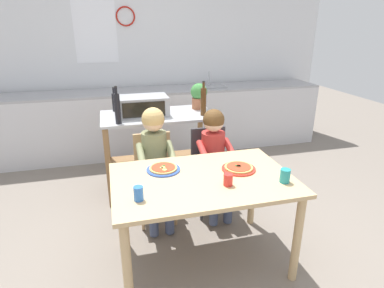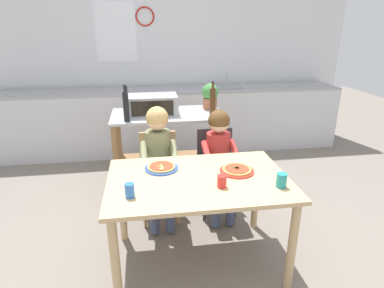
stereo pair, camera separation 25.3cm
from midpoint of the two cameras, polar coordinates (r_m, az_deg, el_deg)
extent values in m
plane|color=slate|center=(3.64, 0.05, -8.46)|extent=(11.20, 11.20, 0.00)
cube|color=silver|center=(4.92, -3.12, 15.74)|extent=(5.44, 0.12, 2.70)
cube|color=white|center=(4.82, -11.84, 18.83)|extent=(0.56, 0.01, 0.80)
torus|color=red|center=(4.82, -6.75, 21.53)|extent=(0.26, 0.02, 0.26)
cube|color=silver|center=(4.69, -2.40, 4.11)|extent=(4.90, 0.60, 0.87)
cube|color=#9E9EA3|center=(4.58, -2.49, 9.51)|extent=(4.90, 0.60, 0.03)
cube|color=gray|center=(4.75, 8.00, 9.88)|extent=(0.40, 0.33, 0.02)
cylinder|color=#B7BABF|center=(4.84, 7.66, 11.33)|extent=(0.02, 0.02, 0.20)
cube|color=#B7BABF|center=(3.44, -2.30, 5.20)|extent=(1.18, 0.63, 0.02)
cube|color=olive|center=(3.63, -2.18, -3.20)|extent=(1.08, 0.58, 0.02)
cube|color=olive|center=(3.32, -11.13, -3.75)|extent=(0.05, 0.05, 0.84)
cube|color=olive|center=(3.43, 7.48, -2.66)|extent=(0.05, 0.05, 0.84)
cube|color=olive|center=(3.82, -10.88, -0.39)|extent=(0.05, 0.05, 0.84)
cube|color=olive|center=(3.93, 5.32, 0.47)|extent=(0.05, 0.05, 0.84)
cube|color=#999BA0|center=(3.41, -4.98, 6.93)|extent=(0.53, 0.32, 0.20)
cube|color=black|center=(3.25, -4.78, 6.26)|extent=(0.42, 0.01, 0.15)
cylinder|color=black|center=(3.28, -1.52, 5.37)|extent=(0.02, 0.01, 0.02)
cylinder|color=#4C2D14|center=(3.34, 5.86, 7.34)|extent=(0.06, 0.06, 0.28)
cylinder|color=#4C2D14|center=(3.30, 5.97, 10.24)|extent=(0.02, 0.02, 0.06)
cylinder|color=black|center=(3.29, 5.99, 10.86)|extent=(0.03, 0.03, 0.01)
cylinder|color=black|center=(3.64, -9.51, 7.55)|extent=(0.06, 0.06, 0.19)
cylinder|color=black|center=(3.61, -9.63, 9.48)|extent=(0.03, 0.03, 0.06)
cylinder|color=black|center=(3.61, -9.66, 10.02)|extent=(0.03, 0.03, 0.01)
cylinder|color=black|center=(3.16, -9.38, 6.46)|extent=(0.06, 0.06, 0.29)
cylinder|color=black|center=(3.12, -9.56, 9.56)|extent=(0.02, 0.02, 0.06)
cylinder|color=black|center=(3.11, -9.60, 10.20)|extent=(0.03, 0.03, 0.01)
cylinder|color=#9E5B3D|center=(3.63, 5.21, 7.14)|extent=(0.15, 0.15, 0.12)
sphere|color=#428942|center=(3.60, 5.27, 9.16)|extent=(0.18, 0.18, 0.18)
cube|color=tan|center=(2.33, 4.25, -6.44)|extent=(1.30, 0.86, 0.03)
cylinder|color=tan|center=(2.18, -9.98, -20.39)|extent=(0.06, 0.06, 0.69)
cylinder|color=tan|center=(2.43, 20.35, -16.72)|extent=(0.06, 0.06, 0.69)
cylinder|color=tan|center=(2.78, -9.79, -10.41)|extent=(0.06, 0.06, 0.69)
cylinder|color=tan|center=(2.98, 13.69, -8.51)|extent=(0.06, 0.06, 0.69)
cube|color=tan|center=(2.99, -3.39, -5.73)|extent=(0.36, 0.36, 0.04)
cube|color=tan|center=(3.06, -3.74, -1.22)|extent=(0.34, 0.03, 0.38)
cylinder|color=tan|center=(2.98, -0.10, -10.60)|extent=(0.03, 0.03, 0.42)
cylinder|color=tan|center=(2.96, -5.96, -11.00)|extent=(0.03, 0.03, 0.42)
cylinder|color=tan|center=(3.24, -0.89, -7.88)|extent=(0.03, 0.03, 0.42)
cylinder|color=tan|center=(3.22, -6.24, -8.22)|extent=(0.03, 0.03, 0.42)
cube|color=#333338|center=(3.11, 6.87, -4.83)|extent=(0.36, 0.36, 0.04)
cube|color=#333338|center=(3.17, 6.26, -0.50)|extent=(0.34, 0.03, 0.38)
cylinder|color=#333338|center=(3.12, 10.11, -9.43)|extent=(0.03, 0.03, 0.42)
cylinder|color=#333338|center=(3.05, 4.67, -9.97)|extent=(0.03, 0.03, 0.42)
cylinder|color=#333338|center=(3.37, 8.52, -6.93)|extent=(0.03, 0.03, 0.42)
cylinder|color=#333338|center=(3.30, 3.49, -7.36)|extent=(0.03, 0.03, 0.42)
cube|color=#424C6B|center=(2.86, -1.73, -6.16)|extent=(0.10, 0.30, 0.10)
cylinder|color=#424C6B|center=(2.86, -1.35, -11.62)|extent=(0.08, 0.08, 0.44)
cube|color=#424C6B|center=(2.85, -4.54, -6.34)|extent=(0.10, 0.30, 0.10)
cylinder|color=#424C6B|center=(2.85, -4.20, -11.81)|extent=(0.08, 0.08, 0.44)
cylinder|color=#7A7F56|center=(2.80, -0.66, -1.34)|extent=(0.06, 0.26, 0.15)
cylinder|color=#7A7F56|center=(2.78, -5.98, -1.63)|extent=(0.06, 0.26, 0.15)
cylinder|color=#7A7F56|center=(2.90, -3.48, -1.48)|extent=(0.22, 0.22, 0.40)
sphere|color=beige|center=(2.80, -3.62, 4.29)|extent=(0.19, 0.19, 0.19)
sphere|color=tan|center=(2.79, -3.63, 4.62)|extent=(0.20, 0.20, 0.20)
cube|color=#424C6B|center=(2.99, 8.90, -5.17)|extent=(0.10, 0.30, 0.10)
cylinder|color=#424C6B|center=(2.99, 9.38, -10.38)|extent=(0.08, 0.08, 0.44)
cube|color=#424C6B|center=(2.95, 6.29, -5.38)|extent=(0.10, 0.30, 0.10)
cylinder|color=#424C6B|center=(2.96, 6.75, -10.66)|extent=(0.08, 0.08, 0.44)
cylinder|color=#BC332D|center=(2.96, 10.00, -1.16)|extent=(0.06, 0.26, 0.15)
cylinder|color=#BC332D|center=(2.89, 5.10, -1.46)|extent=(0.06, 0.26, 0.15)
cylinder|color=#BC332D|center=(3.02, 7.03, -1.21)|extent=(0.22, 0.22, 0.34)
sphere|color=beige|center=(2.93, 7.27, 3.79)|extent=(0.19, 0.19, 0.19)
sphere|color=brown|center=(2.93, 7.28, 4.10)|extent=(0.20, 0.20, 0.20)
cylinder|color=#3356B7|center=(2.46, -2.50, -4.38)|extent=(0.26, 0.26, 0.01)
cylinder|color=tan|center=(2.45, -2.51, -4.12)|extent=(0.21, 0.21, 0.01)
cylinder|color=#B23D23|center=(2.45, -2.51, -3.95)|extent=(0.18, 0.18, 0.00)
cylinder|color=#DBC666|center=(2.39, -2.37, -4.44)|extent=(0.03, 0.03, 0.01)
cylinder|color=#DBC666|center=(2.43, -2.50, -4.03)|extent=(0.03, 0.03, 0.01)
cylinder|color=#386628|center=(2.46, -2.38, -3.70)|extent=(0.02, 0.02, 0.01)
cylinder|color=#DBC666|center=(2.43, -2.85, -4.06)|extent=(0.02, 0.02, 0.01)
cylinder|color=#DBC666|center=(2.45, -2.57, -3.82)|extent=(0.02, 0.02, 0.01)
cylinder|color=red|center=(2.45, 10.90, -4.78)|extent=(0.26, 0.26, 0.01)
cylinder|color=tan|center=(2.45, 10.92, -4.52)|extent=(0.22, 0.22, 0.01)
cylinder|color=#B23D23|center=(2.45, 10.93, -4.35)|extent=(0.18, 0.18, 0.00)
cylinder|color=#563319|center=(2.45, 10.96, -4.25)|extent=(0.03, 0.03, 0.01)
cylinder|color=#563319|center=(2.44, 10.94, -4.28)|extent=(0.03, 0.03, 0.01)
cylinder|color=#386628|center=(2.45, 10.57, -4.19)|extent=(0.02, 0.02, 0.01)
cylinder|color=teal|center=(2.30, 18.67, -6.17)|extent=(0.07, 0.07, 0.10)
cylinder|color=red|center=(2.20, 8.62, -6.62)|extent=(0.06, 0.06, 0.08)
cylinder|color=blue|center=(2.08, -7.56, -8.24)|extent=(0.06, 0.06, 0.09)
camera|label=1|loc=(0.13, -87.14, 1.08)|focal=30.10mm
camera|label=2|loc=(0.13, 92.86, -1.08)|focal=30.10mm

